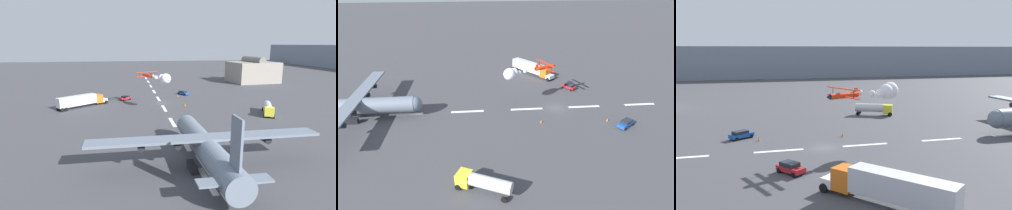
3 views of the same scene
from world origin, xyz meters
The scene contains 14 objects.
ground_plane centered at (0.00, 0.00, 0.00)m, with size 440.00×440.00×0.00m, color #424247.
runway_stripe_3 centered at (-22.13, 0.00, 0.01)m, with size 8.00×0.90×0.01m, color white.
runway_stripe_4 centered at (-7.38, 0.00, 0.01)m, with size 8.00×0.90×0.01m, color white.
runway_stripe_5 centered at (7.38, 0.00, 0.01)m, with size 8.00×0.90×0.01m, color white.
runway_stripe_6 centered at (22.13, 0.00, 0.01)m, with size 8.00×0.90×0.01m, color white.
runway_stripe_7 centered at (36.88, 0.00, 0.01)m, with size 8.00×0.90×0.01m, color white.
mountain_ridge_distant centered at (0.00, 154.15, 8.94)m, with size 396.00×16.00×17.87m, color gray.
stunt_biplane_red centered at (9.92, -1.08, 9.36)m, with size 13.98×9.32×2.86m.
semi_truck_orange centered at (2.07, -24.47, 2.14)m, with size 12.19×14.12×3.70m.
fuel_tanker_truck centered at (18.62, 26.98, 1.74)m, with size 9.40×6.17×2.90m.
followme_car_yellow centered at (-6.81, -11.40, 0.81)m, with size 3.83×4.33×1.52m.
airport_staff_sedan centered at (-13.41, 10.08, 0.81)m, with size 4.69×4.01×1.52m.
traffic_cone_near centered at (-10.30, 7.51, 0.38)m, with size 0.44×0.44×0.75m, color orange.
traffic_cone_far centered at (5.10, 6.85, 0.38)m, with size 0.44×0.44×0.75m, color orange.
Camera 3 is at (-11.96, -58.70, 16.41)m, focal length 39.27 mm.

